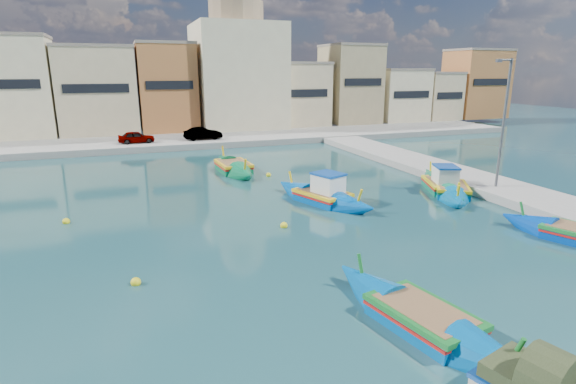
{
  "coord_description": "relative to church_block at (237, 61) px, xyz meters",
  "views": [
    {
      "loc": [
        -3.51,
        -14.5,
        7.35
      ],
      "look_at": [
        4.0,
        6.0,
        1.4
      ],
      "focal_mm": 28.0,
      "sensor_mm": 36.0,
      "label": 1
    }
  ],
  "objects": [
    {
      "name": "luzzu_green",
      "position": [
        -6.05,
        -22.29,
        -8.13
      ],
      "size": [
        2.49,
        8.22,
        2.56
      ],
      "color": "#0B7344",
      "rests_on": "ground"
    },
    {
      "name": "church_block",
      "position": [
        0.0,
        0.0,
        0.0
      ],
      "size": [
        10.0,
        10.0,
        19.1
      ],
      "color": "beige",
      "rests_on": "ground"
    },
    {
      "name": "luzzu_blue_south",
      "position": [
        -5.76,
        -44.87,
        -8.17
      ],
      "size": [
        3.35,
        8.16,
        2.3
      ],
      "color": "#0059A6",
      "rests_on": "ground"
    },
    {
      "name": "luzzu_turquoise_cabin",
      "position": [
        4.98,
        -32.22,
        -8.09
      ],
      "size": [
        4.72,
        8.17,
        2.61
      ],
      "color": "#0A724E",
      "rests_on": "ground"
    },
    {
      "name": "luzzu_cyan_mid",
      "position": [
        4.89,
        -33.16,
        -8.17
      ],
      "size": [
        5.73,
        7.49,
        2.29
      ],
      "color": "#0066A5",
      "rests_on": "ground"
    },
    {
      "name": "north_townhouses",
      "position": [
        -3.32,
        -0.64,
        -3.41
      ],
      "size": [
        83.2,
        7.87,
        10.19
      ],
      "color": "beige",
      "rests_on": "ground"
    },
    {
      "name": "parked_cars",
      "position": [
        -19.92,
        -9.5,
        -7.19
      ],
      "size": [
        29.76,
        2.21,
        1.29
      ],
      "color": "#4C1919",
      "rests_on": "north_quay"
    },
    {
      "name": "north_quay",
      "position": [
        -10.0,
        -8.0,
        -8.11
      ],
      "size": [
        80.0,
        8.0,
        0.6
      ],
      "primitive_type": "cube",
      "color": "gray",
      "rests_on": "ground"
    },
    {
      "name": "quay_street_lamp",
      "position": [
        7.44,
        -34.0,
        -4.07
      ],
      "size": [
        1.18,
        0.16,
        8.0
      ],
      "color": "#595B60",
      "rests_on": "ground"
    },
    {
      "name": "mooring_buoys",
      "position": [
        -6.71,
        -35.91,
        -8.33
      ],
      "size": [
        23.46,
        22.52,
        0.36
      ],
      "color": "yellow",
      "rests_on": "ground"
    },
    {
      "name": "luzzu_blue_cabin",
      "position": [
        -3.14,
        -31.99,
        -8.07
      ],
      "size": [
        4.48,
        7.91,
        2.74
      ],
      "color": "#0053AC",
      "rests_on": "ground"
    },
    {
      "name": "ground",
      "position": [
        -10.0,
        -40.0,
        -8.41
      ],
      "size": [
        160.0,
        160.0,
        0.0
      ],
      "primitive_type": "plane",
      "color": "#153B3F",
      "rests_on": "ground"
    }
  ]
}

